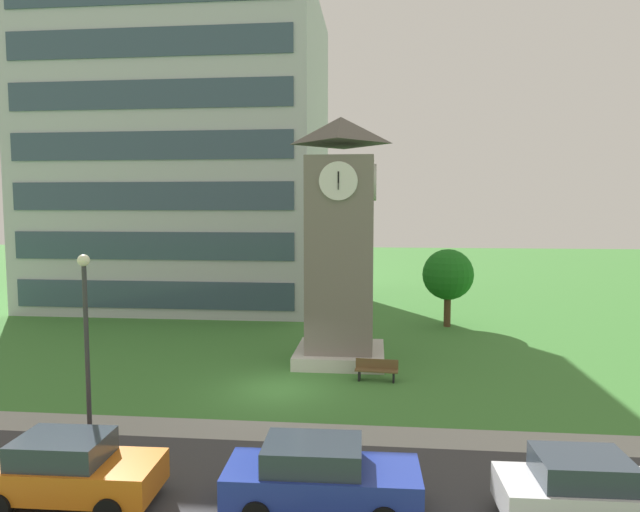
{
  "coord_description": "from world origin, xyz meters",
  "views": [
    {
      "loc": [
        3.77,
        -21.51,
        7.28
      ],
      "look_at": [
        1.06,
        5.37,
        4.91
      ],
      "focal_mm": 31.22,
      "sensor_mm": 36.0,
      "label": 1
    }
  ],
  "objects": [
    {
      "name": "park_bench",
      "position": [
        3.85,
        1.49,
        0.46
      ],
      "size": [
        1.83,
        0.63,
        0.88
      ],
      "color": "brown",
      "rests_on": "ground"
    },
    {
      "name": "street_lamp",
      "position": [
        -4.87,
        -5.89,
        3.65
      ],
      "size": [
        0.36,
        0.36,
        5.89
      ],
      "color": "#333338",
      "rests_on": "ground"
    },
    {
      "name": "office_building",
      "position": [
        -10.67,
        20.61,
        11.2
      ],
      "size": [
        20.27,
        15.21,
        22.4
      ],
      "color": "#B7BCC6",
      "rests_on": "ground"
    },
    {
      "name": "parked_car_blue",
      "position": [
        2.49,
        -8.76,
        0.86
      ],
      "size": [
        4.7,
        2.09,
        1.69
      ],
      "color": "#23389E",
      "rests_on": "ground"
    },
    {
      "name": "parked_car_orange",
      "position": [
        -3.68,
        -9.06,
        0.86
      ],
      "size": [
        4.33,
        2.05,
        1.69
      ],
      "color": "orange",
      "rests_on": "ground"
    },
    {
      "name": "parked_car_white",
      "position": [
        8.61,
        -8.87,
        0.86
      ],
      "size": [
        4.07,
        1.99,
        1.69
      ],
      "color": "silver",
      "rests_on": "ground"
    },
    {
      "name": "kerb_strip",
      "position": [
        0.0,
        -4.22,
        0.0
      ],
      "size": [
        120.0,
        1.6,
        0.01
      ],
      "primitive_type": "cube",
      "color": "#9E9E99",
      "rests_on": "ground"
    },
    {
      "name": "street_asphalt",
      "position": [
        0.0,
        -8.62,
        0.0
      ],
      "size": [
        120.0,
        7.2,
        0.01
      ],
      "primitive_type": "cube",
      "color": "#38383A",
      "rests_on": "ground"
    },
    {
      "name": "ground_plane",
      "position": [
        0.0,
        0.0,
        0.0
      ],
      "size": [
        160.0,
        160.0,
        0.0
      ],
      "primitive_type": "plane",
      "color": "#3D7A33"
    },
    {
      "name": "tree_by_building",
      "position": [
        8.16,
        12.65,
        3.19
      ],
      "size": [
        3.09,
        3.09,
        4.76
      ],
      "color": "#513823",
      "rests_on": "ground"
    },
    {
      "name": "clock_tower",
      "position": [
        2.13,
        4.36,
        5.14
      ],
      "size": [
        4.14,
        4.14,
        11.42
      ],
      "color": "slate",
      "rests_on": "ground"
    }
  ]
}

